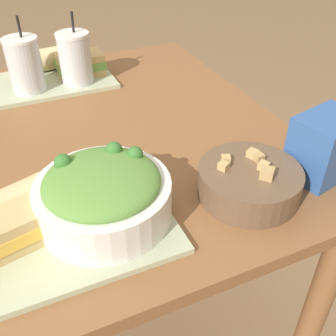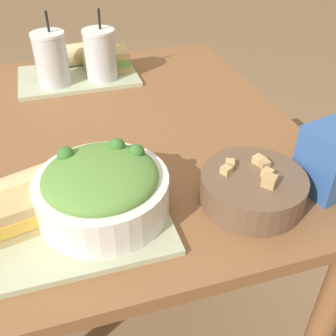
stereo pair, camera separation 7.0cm
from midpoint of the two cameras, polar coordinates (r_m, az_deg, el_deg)
ground_plane at (r=1.54m, az=-15.82°, el=-22.10°), size 12.00×12.00×0.00m
dining_table at (r=1.05m, az=-21.83°, el=-1.81°), size 1.30×1.04×0.77m
tray_near at (r=0.72m, az=-16.68°, el=-9.46°), size 0.36×0.24×0.01m
tray_far at (r=1.30m, az=-18.00°, el=11.83°), size 0.36×0.24×0.01m
salad_bowl at (r=0.70m, az=-12.22°, el=-3.71°), size 0.24×0.24×0.11m
soup_bowl at (r=0.77m, az=9.19°, el=-1.96°), size 0.20×0.20×0.08m
sandwich_near at (r=0.72m, az=-25.57°, el=-7.81°), size 0.16×0.14×0.06m
baguette_near at (r=0.76m, az=-22.12°, el=-4.11°), size 0.19×0.12×0.07m
sandwich_far at (r=1.30m, az=-14.20°, el=14.38°), size 0.15×0.10×0.06m
baguette_far at (r=1.36m, az=-18.88°, el=14.62°), size 0.14×0.08×0.07m
drink_cup_dark at (r=1.22m, az=-21.64°, el=13.49°), size 0.10×0.10×0.21m
drink_cup_red at (r=1.23m, az=-14.95°, el=14.91°), size 0.10×0.10×0.21m
chip_bag at (r=0.85m, az=19.64°, el=2.86°), size 0.15×0.13×0.13m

